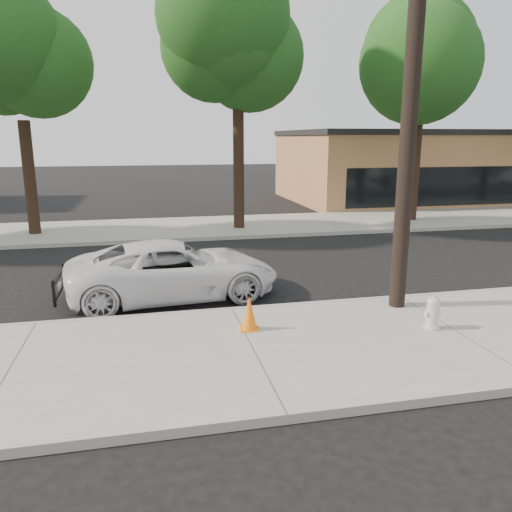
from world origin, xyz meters
name	(u,v)px	position (x,y,z in m)	size (l,w,h in m)	color
ground	(218,287)	(0.00, 0.00, 0.00)	(120.00, 120.00, 0.00)	black
near_sidewalk	(253,353)	(0.00, -4.30, 0.07)	(90.00, 4.40, 0.15)	gray
far_sidewalk	(189,228)	(0.00, 8.50, 0.07)	(90.00, 5.00, 0.15)	gray
curb_near	(232,311)	(0.00, -2.10, 0.07)	(90.00, 0.12, 0.16)	#9E9B93
building_main	(436,167)	(16.00, 16.00, 2.00)	(18.00, 10.00, 4.00)	#A67545
utility_pole	(411,90)	(3.60, -2.70, 4.70)	(1.40, 0.34, 9.00)	black
tree_b	(23,70)	(-5.81, 8.06, 6.15)	(4.34, 4.20, 8.45)	black
tree_c	(244,53)	(2.22, 7.64, 6.91)	(4.96, 4.80, 9.55)	black
tree_d	(427,75)	(10.20, 7.95, 6.37)	(4.50, 4.35, 8.75)	black
police_cruiser	(174,270)	(-1.14, -0.60, 0.69)	(2.30, 4.98, 1.38)	white
fire_hydrant	(432,313)	(3.60, -4.10, 0.46)	(0.34, 0.31, 0.64)	silver
traffic_cone	(249,313)	(0.12, -3.39, 0.48)	(0.39, 0.39, 0.67)	orange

